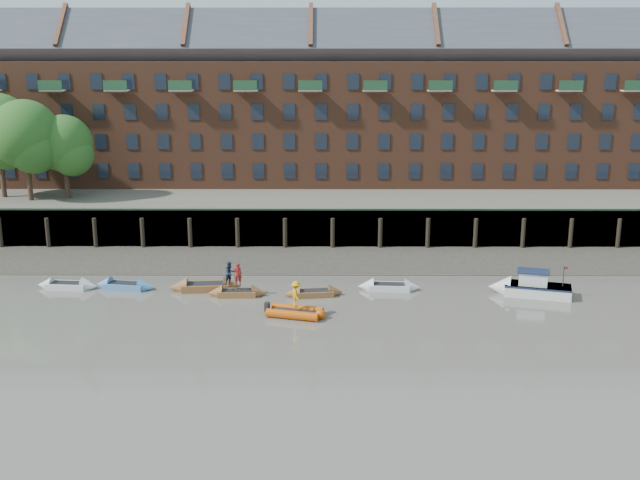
{
  "coord_description": "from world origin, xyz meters",
  "views": [
    {
      "loc": [
        1.2,
        -39.25,
        16.18
      ],
      "look_at": [
        0.98,
        12.0,
        3.2
      ],
      "focal_mm": 42.0,
      "sensor_mm": 36.0,
      "label": 1
    }
  ],
  "objects_px": {
    "rowboat_4": "(314,293)",
    "rowboat_5": "(389,287)",
    "motor_launch": "(524,287)",
    "person_rower_a": "(238,274)",
    "rowboat_0": "(67,286)",
    "person_rower_b": "(230,273)",
    "rowboat_1": "(125,286)",
    "person_rib_crew": "(296,294)",
    "rib_tender": "(297,312)",
    "rowboat_3": "(237,293)",
    "rowboat_2": "(205,287)"
  },
  "relations": [
    {
      "from": "rowboat_2",
      "to": "rib_tender",
      "type": "height_order",
      "value": "rowboat_2"
    },
    {
      "from": "rowboat_4",
      "to": "person_rower_a",
      "type": "relative_size",
      "value": 2.68
    },
    {
      "from": "person_rower_a",
      "to": "person_rower_b",
      "type": "xyz_separation_m",
      "value": [
        -0.54,
        0.16,
        0.01
      ]
    },
    {
      "from": "rowboat_5",
      "to": "person_rower_a",
      "type": "distance_m",
      "value": 10.55
    },
    {
      "from": "rowboat_4",
      "to": "person_rower_a",
      "type": "height_order",
      "value": "person_rower_a"
    },
    {
      "from": "rowboat_1",
      "to": "motor_launch",
      "type": "bearing_deg",
      "value": 7.06
    },
    {
      "from": "rowboat_2",
      "to": "rowboat_1",
      "type": "bearing_deg",
      "value": 171.56
    },
    {
      "from": "rowboat_5",
      "to": "person_rower_a",
      "type": "xyz_separation_m",
      "value": [
        -10.38,
        -1.36,
        1.34
      ]
    },
    {
      "from": "rowboat_3",
      "to": "person_rib_crew",
      "type": "distance_m",
      "value": 5.84
    },
    {
      "from": "motor_launch",
      "to": "person_rower_b",
      "type": "xyz_separation_m",
      "value": [
        -20.04,
        -0.16,
        1.0
      ]
    },
    {
      "from": "rowboat_1",
      "to": "rib_tender",
      "type": "distance_m",
      "value": 13.45
    },
    {
      "from": "person_rower_a",
      "to": "motor_launch",
      "type": "bearing_deg",
      "value": 167.64
    },
    {
      "from": "rowboat_1",
      "to": "person_rower_b",
      "type": "bearing_deg",
      "value": -0.69
    },
    {
      "from": "motor_launch",
      "to": "rowboat_4",
      "type": "bearing_deg",
      "value": 16.96
    },
    {
      "from": "rib_tender",
      "to": "person_rower_a",
      "type": "xyz_separation_m",
      "value": [
        -4.16,
        4.01,
        1.28
      ]
    },
    {
      "from": "rowboat_0",
      "to": "rowboat_5",
      "type": "distance_m",
      "value": 22.55
    },
    {
      "from": "rowboat_1",
      "to": "rowboat_4",
      "type": "bearing_deg",
      "value": 3.01
    },
    {
      "from": "rowboat_0",
      "to": "rowboat_3",
      "type": "distance_m",
      "value": 12.2
    },
    {
      "from": "motor_launch",
      "to": "person_rower_a",
      "type": "bearing_deg",
      "value": 16.65
    },
    {
      "from": "rowboat_1",
      "to": "rib_tender",
      "type": "bearing_deg",
      "value": -14.77
    },
    {
      "from": "rowboat_1",
      "to": "rowboat_5",
      "type": "distance_m",
      "value": 18.48
    },
    {
      "from": "motor_launch",
      "to": "rowboat_0",
      "type": "bearing_deg",
      "value": 13.45
    },
    {
      "from": "rowboat_5",
      "to": "motor_launch",
      "type": "distance_m",
      "value": 9.18
    },
    {
      "from": "rowboat_1",
      "to": "person_rower_a",
      "type": "xyz_separation_m",
      "value": [
        8.1,
        -1.53,
        1.34
      ]
    },
    {
      "from": "motor_launch",
      "to": "person_rower_a",
      "type": "distance_m",
      "value": 19.52
    },
    {
      "from": "rowboat_2",
      "to": "rowboat_4",
      "type": "xyz_separation_m",
      "value": [
        7.57,
        -1.23,
        -0.05
      ]
    },
    {
      "from": "rowboat_1",
      "to": "person_rib_crew",
      "type": "bearing_deg",
      "value": -14.55
    },
    {
      "from": "rowboat_5",
      "to": "rib_tender",
      "type": "relative_size",
      "value": 1.18
    },
    {
      "from": "rowboat_0",
      "to": "rowboat_4",
      "type": "bearing_deg",
      "value": -0.37
    },
    {
      "from": "rowboat_0",
      "to": "rib_tender",
      "type": "xyz_separation_m",
      "value": [
        16.32,
        -5.58,
        0.05
      ]
    },
    {
      "from": "rowboat_0",
      "to": "person_rower_b",
      "type": "relative_size",
      "value": 2.78
    },
    {
      "from": "rowboat_2",
      "to": "motor_launch",
      "type": "distance_m",
      "value": 21.94
    },
    {
      "from": "rowboat_0",
      "to": "rib_tender",
      "type": "distance_m",
      "value": 17.25
    },
    {
      "from": "rib_tender",
      "to": "person_rower_b",
      "type": "bearing_deg",
      "value": 154.09
    },
    {
      "from": "rowboat_0",
      "to": "rowboat_1",
      "type": "distance_m",
      "value": 4.07
    },
    {
      "from": "rib_tender",
      "to": "person_rib_crew",
      "type": "xyz_separation_m",
      "value": [
        -0.07,
        0.09,
        1.16
      ]
    },
    {
      "from": "rowboat_5",
      "to": "rib_tender",
      "type": "xyz_separation_m",
      "value": [
        -6.22,
        -5.37,
        0.05
      ]
    },
    {
      "from": "rowboat_2",
      "to": "motor_launch",
      "type": "bearing_deg",
      "value": -7.83
    },
    {
      "from": "rowboat_0",
      "to": "rowboat_4",
      "type": "distance_m",
      "value": 17.39
    },
    {
      "from": "rowboat_5",
      "to": "rib_tender",
      "type": "height_order",
      "value": "rowboat_5"
    },
    {
      "from": "rowboat_4",
      "to": "rowboat_5",
      "type": "relative_size",
      "value": 0.94
    },
    {
      "from": "rowboat_1",
      "to": "person_rower_a",
      "type": "distance_m",
      "value": 8.35
    },
    {
      "from": "rowboat_4",
      "to": "person_rib_crew",
      "type": "xyz_separation_m",
      "value": [
        -1.06,
        -3.93,
        1.22
      ]
    },
    {
      "from": "rowboat_1",
      "to": "person_rower_b",
      "type": "distance_m",
      "value": 7.79
    },
    {
      "from": "rowboat_5",
      "to": "rowboat_1",
      "type": "bearing_deg",
      "value": -176.73
    },
    {
      "from": "rowboat_2",
      "to": "motor_launch",
      "type": "relative_size",
      "value": 0.89
    },
    {
      "from": "person_rib_crew",
      "to": "motor_launch",
      "type": "bearing_deg",
      "value": -86.95
    },
    {
      "from": "motor_launch",
      "to": "person_rower_a",
      "type": "height_order",
      "value": "person_rower_a"
    },
    {
      "from": "rowboat_1",
      "to": "rowboat_4",
      "type": "height_order",
      "value": "rowboat_1"
    },
    {
      "from": "rowboat_4",
      "to": "rowboat_1",
      "type": "bearing_deg",
      "value": 165.12
    }
  ]
}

